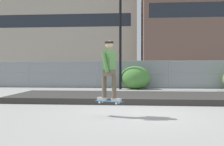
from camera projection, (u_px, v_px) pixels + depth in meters
ground_plane at (133, 115)px, 7.40m from camera, size 120.00×120.00×0.00m
gravel_berm at (133, 97)px, 10.78m from camera, size 10.14×3.21×0.23m
skateboard at (109, 101)px, 7.07m from camera, size 0.82×0.48×0.07m
skater at (109, 67)px, 7.05m from camera, size 0.71×0.62×1.67m
chain_fence at (133, 74)px, 17.02m from camera, size 24.12×0.06×1.85m
street_lamp at (120, 18)px, 15.92m from camera, size 0.44×0.44×7.32m
parked_car_near at (104, 75)px, 19.59m from camera, size 4.41×1.97×1.66m
library_building at (71, 35)px, 56.00m from camera, size 28.61×12.92×17.08m
office_block at (198, 28)px, 49.05m from camera, size 21.39×13.45×17.93m
shrub_left at (135, 78)px, 16.25m from camera, size 1.91×1.56×1.48m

